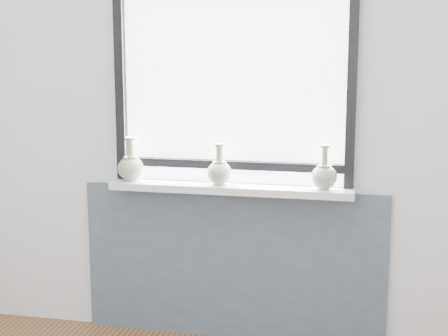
% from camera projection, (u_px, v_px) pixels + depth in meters
% --- Properties ---
extents(back_wall, '(3.60, 0.02, 2.60)m').
position_uv_depth(back_wall, '(234.00, 109.00, 3.71)').
color(back_wall, silver).
rests_on(back_wall, ground).
extents(apron_panel, '(1.70, 0.03, 0.86)m').
position_uv_depth(apron_panel, '(233.00, 264.00, 3.84)').
color(apron_panel, '#4B5A65').
rests_on(apron_panel, ground).
extents(windowsill, '(1.32, 0.18, 0.04)m').
position_uv_depth(windowsill, '(230.00, 188.00, 3.69)').
color(windowsill, silver).
rests_on(windowsill, apron_panel).
extents(window, '(1.30, 0.06, 1.05)m').
position_uv_depth(window, '(233.00, 83.00, 3.64)').
color(window, black).
rests_on(window, windowsill).
extents(vase_a, '(0.15, 0.15, 0.24)m').
position_uv_depth(vase_a, '(131.00, 167.00, 3.78)').
color(vase_a, '#90A780').
rests_on(vase_a, windowsill).
extents(vase_b, '(0.14, 0.14, 0.22)m').
position_uv_depth(vase_b, '(219.00, 171.00, 3.67)').
color(vase_b, '#90A780').
rests_on(vase_b, windowsill).
extents(vase_c, '(0.14, 0.14, 0.23)m').
position_uv_depth(vase_c, '(324.00, 175.00, 3.56)').
color(vase_c, '#90A780').
rests_on(vase_c, windowsill).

